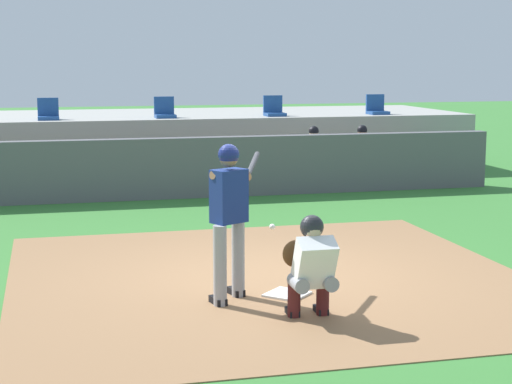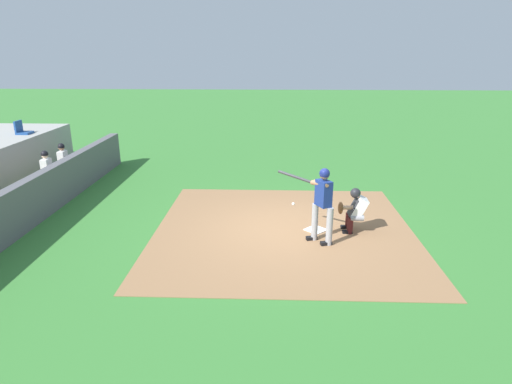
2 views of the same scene
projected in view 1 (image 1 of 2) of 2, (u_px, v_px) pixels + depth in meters
name	position (u px, v px, depth m)	size (l,w,h in m)	color
ground_plane	(269.00, 279.00, 10.61)	(80.00, 80.00, 0.00)	#387A33
dirt_infield	(269.00, 278.00, 10.60)	(6.40, 6.40, 0.01)	#936B47
home_plate	(287.00, 294.00, 9.84)	(0.44, 0.44, 0.02)	white
batter_at_plate	(230.00, 212.00, 9.48)	(0.86, 1.27, 1.80)	#99999E
catcher_crouched	(311.00, 263.00, 8.87)	(0.48, 1.86, 1.13)	gray
dugout_wall	(186.00, 168.00, 16.74)	(13.00, 0.30, 1.20)	#59595E
dugout_bench	(178.00, 180.00, 17.76)	(11.80, 0.44, 0.45)	olive
dugout_player_0	(315.00, 155.00, 18.25)	(0.49, 0.70, 1.30)	#939399
dugout_player_1	(364.00, 154.00, 18.52)	(0.49, 0.70, 1.30)	#939399
stands_platform	(157.00, 142.00, 20.94)	(15.00, 4.40, 1.40)	#9E9E99
stadium_seat_1	(48.00, 114.00, 18.74)	(0.46, 0.46, 0.48)	#1E478C
stadium_seat_2	(165.00, 112.00, 19.36)	(0.46, 0.46, 0.48)	#1E478C
stadium_seat_3	(274.00, 110.00, 19.98)	(0.46, 0.46, 0.48)	#1E478C
stadium_seat_4	(377.00, 109.00, 20.60)	(0.46, 0.46, 0.48)	#1E478C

